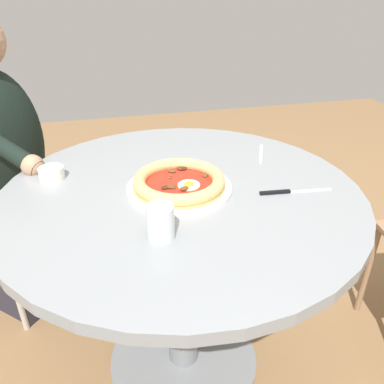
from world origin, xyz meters
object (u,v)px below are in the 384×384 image
(pizza_on_plate, at_px, (179,184))
(dining_table, at_px, (182,235))
(water_glass, at_px, (161,224))
(fork_utensil, at_px, (261,154))
(steak_knife, at_px, (285,192))
(ramekin_capers, at_px, (52,173))
(diner_person, at_px, (14,192))

(pizza_on_plate, bearing_deg, dining_table, 42.70)
(pizza_on_plate, xyz_separation_m, water_glass, (-0.09, -0.21, 0.02))
(fork_utensil, bearing_deg, water_glass, -136.31)
(steak_knife, bearing_deg, water_glass, -161.29)
(ramekin_capers, distance_m, diner_person, 0.47)
(dining_table, height_order, steak_knife, steak_knife)
(pizza_on_plate, distance_m, fork_utensil, 0.37)
(dining_table, xyz_separation_m, fork_utensil, (0.32, 0.18, 0.16))
(dining_table, relative_size, ramekin_capers, 13.98)
(dining_table, height_order, fork_utensil, fork_utensil)
(ramekin_capers, bearing_deg, fork_utensil, 1.78)
(pizza_on_plate, xyz_separation_m, diner_person, (-0.56, 0.52, -0.23))
(pizza_on_plate, xyz_separation_m, steak_knife, (0.28, -0.09, -0.02))
(pizza_on_plate, height_order, ramekin_capers, pizza_on_plate)
(dining_table, height_order, diner_person, diner_person)
(steak_knife, distance_m, ramekin_capers, 0.68)
(dining_table, distance_m, pizza_on_plate, 0.18)
(dining_table, distance_m, steak_knife, 0.34)
(water_glass, relative_size, steak_knife, 0.40)
(pizza_on_plate, bearing_deg, diner_person, 137.18)
(pizza_on_plate, relative_size, ramekin_capers, 4.06)
(water_glass, relative_size, fork_utensil, 0.56)
(water_glass, bearing_deg, diner_person, 122.74)
(ramekin_capers, bearing_deg, water_glass, -54.75)
(pizza_on_plate, distance_m, water_glass, 0.23)
(pizza_on_plate, relative_size, diner_person, 0.25)
(fork_utensil, distance_m, diner_person, 0.97)
(water_glass, distance_m, fork_utensil, 0.57)
(dining_table, height_order, ramekin_capers, ramekin_capers)
(dining_table, height_order, water_glass, water_glass)
(pizza_on_plate, height_order, steak_knife, pizza_on_plate)
(steak_knife, bearing_deg, pizza_on_plate, 162.98)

